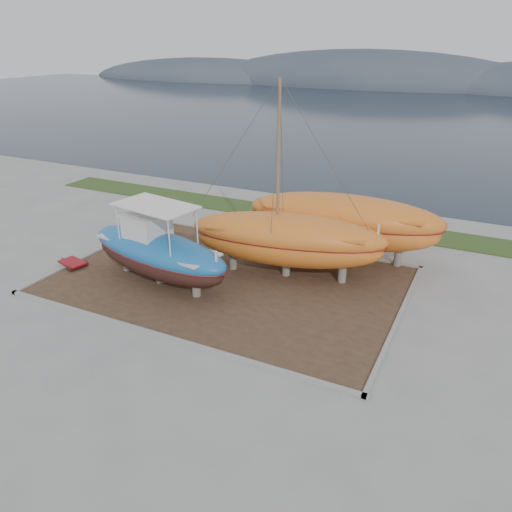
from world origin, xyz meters
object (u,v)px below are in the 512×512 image
at_px(white_dinghy, 143,236).
at_px(red_trailer, 73,264).
at_px(orange_bare_hull, 343,228).
at_px(blue_caique, 157,244).
at_px(orange_sailboat, 288,184).

height_order(white_dinghy, red_trailer, white_dinghy).
distance_m(white_dinghy, orange_bare_hull, 12.35).
bearing_deg(orange_bare_hull, blue_caique, -141.68).
height_order(white_dinghy, orange_bare_hull, orange_bare_hull).
height_order(blue_caique, red_trailer, blue_caique).
distance_m(blue_caique, red_trailer, 6.09).
relative_size(blue_caique, orange_bare_hull, 0.80).
bearing_deg(white_dinghy, orange_sailboat, -0.60).
bearing_deg(orange_sailboat, white_dinghy, 169.20).
bearing_deg(orange_bare_hull, red_trailer, -154.92).
height_order(orange_bare_hull, red_trailer, orange_bare_hull).
xyz_separation_m(white_dinghy, red_trailer, (-1.62, -4.37, -0.48)).
relative_size(white_dinghy, red_trailer, 1.67).
bearing_deg(white_dinghy, blue_caique, -43.38).
relative_size(orange_bare_hull, red_trailer, 4.84).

